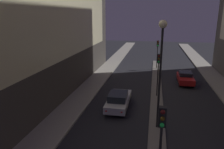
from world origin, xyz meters
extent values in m
cube|color=#66605B|center=(0.00, 17.65, 0.06)|extent=(1.20, 33.31, 0.12)
cube|color=black|center=(0.00, 3.18, 4.03)|extent=(0.32, 0.28, 0.90)
sphere|color=#4C0F0F|center=(0.00, 3.00, 4.33)|extent=(0.20, 0.20, 0.20)
sphere|color=#4C380A|center=(0.00, 3.00, 4.03)|extent=(0.20, 0.20, 0.20)
sphere|color=#1EEA4C|center=(0.00, 3.00, 3.73)|extent=(0.20, 0.20, 0.20)
cylinder|color=black|center=(0.00, 16.25, 1.85)|extent=(0.12, 0.12, 3.46)
cube|color=black|center=(0.00, 16.25, 4.03)|extent=(0.32, 0.28, 0.90)
sphere|color=#4C0F0F|center=(0.00, 16.07, 4.33)|extent=(0.20, 0.20, 0.20)
sphere|color=#4C380A|center=(0.00, 16.07, 4.03)|extent=(0.20, 0.20, 0.20)
sphere|color=#1EEA4C|center=(0.00, 16.07, 3.73)|extent=(0.20, 0.20, 0.20)
cylinder|color=black|center=(0.00, 28.35, 1.85)|extent=(0.12, 0.12, 3.46)
cube|color=black|center=(0.00, 28.35, 4.03)|extent=(0.32, 0.28, 0.90)
sphere|color=#4C0F0F|center=(0.00, 28.17, 4.33)|extent=(0.20, 0.20, 0.20)
sphere|color=#4C380A|center=(0.00, 28.17, 4.03)|extent=(0.20, 0.20, 0.20)
sphere|color=#1EEA4C|center=(0.00, 28.17, 3.73)|extent=(0.20, 0.20, 0.20)
cylinder|color=black|center=(0.00, 9.52, 3.79)|extent=(0.16, 0.16, 7.34)
sphere|color=#F9EAB2|center=(0.00, 9.52, 7.63)|extent=(0.56, 0.56, 0.56)
cube|color=#B2B2B7|center=(-3.44, 12.79, 0.63)|extent=(1.82, 4.80, 0.61)
cube|color=black|center=(-3.44, 12.43, 1.22)|extent=(1.55, 2.16, 0.58)
cube|color=red|center=(-4.08, 10.39, 0.66)|extent=(0.14, 0.04, 0.10)
cube|color=red|center=(-2.80, 10.39, 0.66)|extent=(0.14, 0.04, 0.10)
cylinder|color=black|center=(-4.24, 14.28, 0.32)|extent=(0.22, 0.64, 0.64)
cylinder|color=black|center=(-2.64, 14.28, 0.32)|extent=(0.22, 0.64, 0.64)
cylinder|color=black|center=(-4.24, 11.30, 0.32)|extent=(0.22, 0.64, 0.64)
cylinder|color=black|center=(-2.64, 11.30, 0.32)|extent=(0.22, 0.64, 0.64)
cube|color=maroon|center=(3.44, 21.41, 0.65)|extent=(1.73, 4.12, 0.66)
cube|color=black|center=(3.44, 21.72, 1.21)|extent=(1.47, 1.85, 0.46)
cube|color=red|center=(2.84, 23.47, 0.68)|extent=(0.14, 0.04, 0.10)
cube|color=red|center=(4.05, 23.47, 0.68)|extent=(0.14, 0.04, 0.10)
cylinder|color=black|center=(2.69, 22.69, 0.32)|extent=(0.22, 0.64, 0.64)
cylinder|color=black|center=(4.20, 22.69, 0.32)|extent=(0.22, 0.64, 0.64)
cylinder|color=black|center=(2.69, 20.13, 0.32)|extent=(0.22, 0.64, 0.64)
cylinder|color=black|center=(4.20, 20.13, 0.32)|extent=(0.22, 0.64, 0.64)
camera|label=1|loc=(-0.48, -5.53, 8.21)|focal=35.00mm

